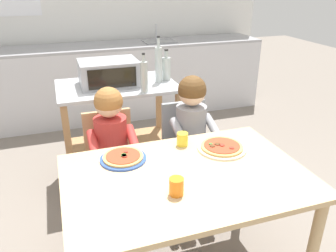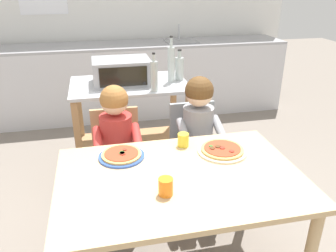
% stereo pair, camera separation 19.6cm
% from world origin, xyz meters
% --- Properties ---
extents(ground_plane, '(12.42, 12.42, 0.00)m').
position_xyz_m(ground_plane, '(0.00, 1.24, 0.00)').
color(ground_plane, slate).
extents(back_wall_tiled, '(4.51, 0.14, 2.70)m').
position_xyz_m(back_wall_tiled, '(-0.00, 3.16, 1.35)').
color(back_wall_tiled, white).
rests_on(back_wall_tiled, ground).
extents(kitchen_counter, '(4.06, 0.60, 1.12)m').
position_xyz_m(kitchen_counter, '(0.00, 2.75, 0.46)').
color(kitchen_counter, silver).
rests_on(kitchen_counter, ground).
extents(kitchen_island_cart, '(0.96, 0.63, 0.87)m').
position_xyz_m(kitchen_island_cart, '(-0.12, 1.25, 0.58)').
color(kitchen_island_cart, '#B7BABF').
rests_on(kitchen_island_cart, ground).
extents(toaster_oven, '(0.46, 0.35, 0.20)m').
position_xyz_m(toaster_oven, '(-0.18, 1.27, 0.97)').
color(toaster_oven, '#999BA0').
rests_on(toaster_oven, kitchen_island_cart).
extents(bottle_slim_sauce, '(0.07, 0.07, 0.26)m').
position_xyz_m(bottle_slim_sauce, '(0.31, 1.26, 0.98)').
color(bottle_slim_sauce, '#ADB7B2').
rests_on(bottle_slim_sauce, kitchen_island_cart).
extents(bottle_dark_olive_oil, '(0.06, 0.06, 0.30)m').
position_xyz_m(bottle_dark_olive_oil, '(0.04, 1.00, 0.99)').
color(bottle_dark_olive_oil, '#ADB7B2').
rests_on(bottle_dark_olive_oil, kitchen_island_cart).
extents(bottle_clear_vinegar, '(0.06, 0.06, 0.38)m').
position_xyz_m(bottle_clear_vinegar, '(0.23, 1.21, 1.03)').
color(bottle_clear_vinegar, '#ADB7B2').
rests_on(bottle_clear_vinegar, kitchen_island_cart).
extents(dining_table, '(1.27, 0.85, 0.74)m').
position_xyz_m(dining_table, '(0.00, 0.00, 0.63)').
color(dining_table, tan).
rests_on(dining_table, ground).
extents(dining_chair_left, '(0.36, 0.36, 0.81)m').
position_xyz_m(dining_chair_left, '(-0.28, 0.73, 0.48)').
color(dining_chair_left, tan).
rests_on(dining_chair_left, ground).
extents(dining_chair_right, '(0.36, 0.36, 0.81)m').
position_xyz_m(dining_chair_right, '(0.30, 0.73, 0.48)').
color(dining_chair_right, gray).
rests_on(dining_chair_right, ground).
extents(child_in_red_shirt, '(0.32, 0.42, 1.02)m').
position_xyz_m(child_in_red_shirt, '(-0.28, 0.61, 0.66)').
color(child_in_red_shirt, '#424C6B').
rests_on(child_in_red_shirt, ground).
extents(child_in_grey_shirt, '(0.32, 0.42, 1.04)m').
position_xyz_m(child_in_grey_shirt, '(0.30, 0.62, 0.68)').
color(child_in_grey_shirt, '#424C6B').
rests_on(child_in_grey_shirt, ground).
extents(pizza_plate_blue_rimmed, '(0.26, 0.26, 0.03)m').
position_xyz_m(pizza_plate_blue_rimmed, '(-0.28, 0.26, 0.75)').
color(pizza_plate_blue_rimmed, '#3356B7').
rests_on(pizza_plate_blue_rimmed, dining_table).
extents(pizza_plate_cream, '(0.29, 0.29, 0.03)m').
position_xyz_m(pizza_plate_cream, '(0.30, 0.19, 0.75)').
color(pizza_plate_cream, beige).
rests_on(pizza_plate_cream, dining_table).
extents(drinking_cup_yellow, '(0.07, 0.07, 0.08)m').
position_xyz_m(drinking_cup_yellow, '(0.10, 0.32, 0.78)').
color(drinking_cup_yellow, yellow).
rests_on(drinking_cup_yellow, dining_table).
extents(drinking_cup_orange, '(0.07, 0.07, 0.09)m').
position_xyz_m(drinking_cup_orange, '(-0.11, -0.15, 0.78)').
color(drinking_cup_orange, orange).
rests_on(drinking_cup_orange, dining_table).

